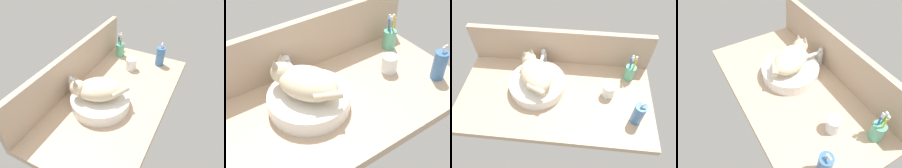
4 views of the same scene
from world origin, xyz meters
The scene contains 8 objects.
ground_plane centered at (0.00, 0.00, -2.00)cm, with size 115.66×61.23×4.00cm, color tan.
backsplash_panel centered at (0.00, 28.82, 12.50)cm, with size 115.66×3.60×25.01cm, color tan.
sink_basin centered at (-11.13, 3.89, 3.49)cm, with size 33.63×33.63×6.98cm, color white.
cat centered at (-11.89, 5.03, 12.74)cm, with size 27.31×30.16×14.00cm.
faucet centered at (-10.19, 22.88, 7.30)cm, with size 3.60×11.84×13.60cm.
soap_dispenser centered at (46.43, -13.32, 6.98)cm, with size 6.14×6.14×17.05cm.
toothbrush_cup centered at (44.91, 17.80, 5.52)cm, with size 6.49×6.49×18.70cm.
water_glass centered at (31.57, 2.87, 3.58)cm, with size 7.38×7.38×8.35cm.
Camera 2 is at (-54.57, -78.40, 90.67)cm, focal length 50.00 mm.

